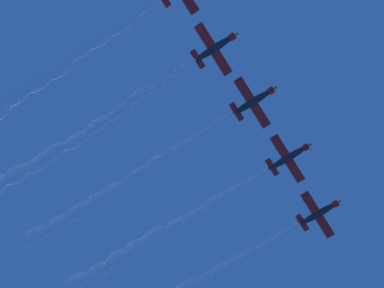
# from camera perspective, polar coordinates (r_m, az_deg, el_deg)

# --- Properties ---
(airplane_lead) EXTENTS (9.27, 8.48, 2.90)m
(airplane_lead) POSITION_cam_1_polar(r_m,az_deg,el_deg) (102.05, 13.18, -7.00)
(airplane_lead) COLOR #232328
(airplane_left_wingman) EXTENTS (9.28, 8.47, 2.86)m
(airplane_left_wingman) POSITION_cam_1_polar(r_m,az_deg,el_deg) (98.13, 10.16, -1.32)
(airplane_left_wingman) COLOR #232328
(airplane_right_wingman) EXTENTS (9.27, 8.46, 2.90)m
(airplane_right_wingman) POSITION_cam_1_polar(r_m,az_deg,el_deg) (93.69, 6.56, 4.51)
(airplane_right_wingman) COLOR #232328
(airplane_outer_left) EXTENTS (9.27, 8.45, 2.91)m
(airplane_outer_left) POSITION_cam_1_polar(r_m,az_deg,el_deg) (92.48, 2.50, 10.03)
(airplane_outer_left) COLOR #232328
(smoke_trail_left_wingman) EXTENTS (23.12, 42.11, 3.58)m
(smoke_trail_left_wingman) POSITION_cam_1_polar(r_m,az_deg,el_deg) (105.03, -6.06, -10.79)
(smoke_trail_left_wingman) COLOR white
(smoke_trail_right_wingman) EXTENTS (22.86, 42.00, 3.38)m
(smoke_trail_right_wingman) POSITION_cam_1_polar(r_m,az_deg,el_deg) (100.86, -10.08, -5.80)
(smoke_trail_right_wingman) COLOR white
(smoke_trail_outer_left) EXTENTS (23.33, 41.88, 3.67)m
(smoke_trail_outer_left) POSITION_cam_1_polar(r_m,az_deg,el_deg) (100.02, -14.07, -0.66)
(smoke_trail_outer_left) COLOR white
(smoke_trail_outer_right) EXTENTS (22.35, 41.45, 3.71)m
(smoke_trail_outer_right) POSITION_cam_1_polar(r_m,az_deg,el_deg) (97.76, -17.80, 4.76)
(smoke_trail_outer_right) COLOR white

